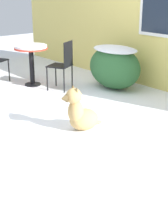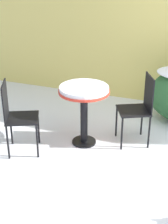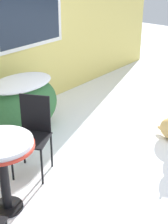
% 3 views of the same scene
% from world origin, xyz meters
% --- Properties ---
extents(ground_plane, '(16.00, 16.00, 0.00)m').
position_xyz_m(ground_plane, '(0.00, 0.00, 0.00)').
color(ground_plane, white).
extents(house_wall, '(8.00, 0.10, 2.67)m').
position_xyz_m(house_wall, '(0.03, 2.20, 1.35)').
color(house_wall, '#E5D16B').
rests_on(house_wall, ground_plane).
extents(shrub_left, '(1.14, 0.75, 0.82)m').
position_xyz_m(shrub_left, '(-0.17, 1.58, 0.44)').
color(shrub_left, '#2D6033').
rests_on(shrub_left, ground_plane).
extents(patio_table, '(0.65, 0.65, 0.80)m').
position_xyz_m(patio_table, '(-1.37, 0.48, 0.65)').
color(patio_table, black).
rests_on(patio_table, ground_plane).
extents(patio_chair_near_table, '(0.52, 0.52, 0.92)m').
position_xyz_m(patio_chair_near_table, '(-0.72, 0.76, 0.51)').
color(patio_chair_near_table, black).
rests_on(patio_chair_near_table, ground_plane).
extents(dog, '(0.41, 0.63, 0.64)m').
position_xyz_m(dog, '(1.00, -0.23, 0.24)').
color(dog, tan).
rests_on(dog, ground_plane).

